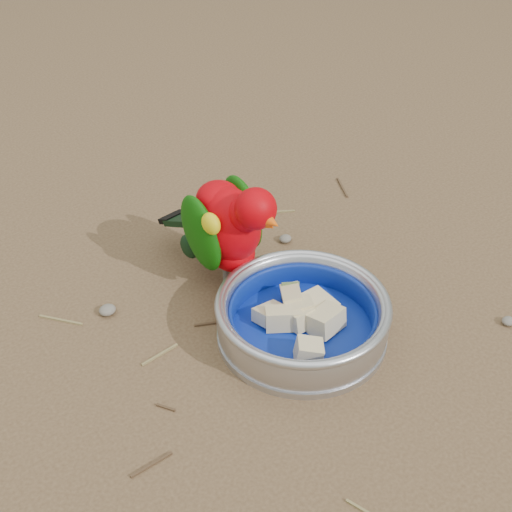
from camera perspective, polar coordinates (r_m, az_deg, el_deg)
ground at (r=0.88m, az=1.28°, el=-11.57°), size 60.00×60.00×0.00m
food_bowl at (r=0.96m, az=3.68°, el=-6.05°), size 0.23×0.23×0.02m
bowl_wall at (r=0.94m, az=3.75°, el=-4.72°), size 0.23×0.23×0.04m
fruit_wedges at (r=0.95m, az=3.73°, el=-5.03°), size 0.14×0.14×0.03m
lory_parrot at (r=1.00m, az=-2.16°, el=1.80°), size 0.13×0.23×0.18m
ground_debris at (r=0.92m, az=1.43°, el=-8.65°), size 0.90×0.80×0.01m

